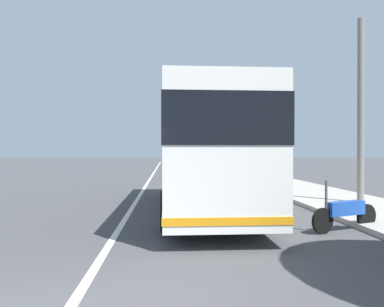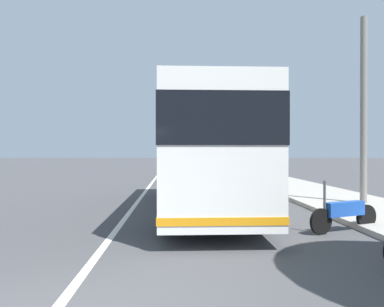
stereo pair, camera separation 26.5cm
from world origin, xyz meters
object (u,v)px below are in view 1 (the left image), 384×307
at_px(motorcycle_far_end, 345,212).
at_px(utility_pole, 361,112).
at_px(coach_bus, 203,148).
at_px(car_far_distant, 188,169).
at_px(car_oncoming, 186,164).

relative_size(motorcycle_far_end, utility_pole, 0.30).
height_order(coach_bus, car_far_distant, coach_bus).
distance_m(motorcycle_far_end, car_far_distant, 17.66).
xyz_separation_m(car_far_distant, utility_pole, (-13.52, -5.37, 2.62)).
relative_size(coach_bus, car_oncoming, 2.41).
relative_size(car_far_distant, utility_pole, 0.65).
relative_size(car_oncoming, utility_pole, 0.64).
relative_size(car_oncoming, car_far_distant, 0.97).
distance_m(coach_bus, car_oncoming, 25.61).
relative_size(coach_bus, utility_pole, 1.53).
xyz_separation_m(motorcycle_far_end, car_far_distant, (17.43, 2.84, 0.25)).
relative_size(motorcycle_far_end, car_far_distant, 0.45).
xyz_separation_m(car_oncoming, utility_pole, (-25.03, -4.90, 2.65)).
bearing_deg(utility_pole, car_oncoming, 11.07).
height_order(coach_bus, utility_pole, utility_pole).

